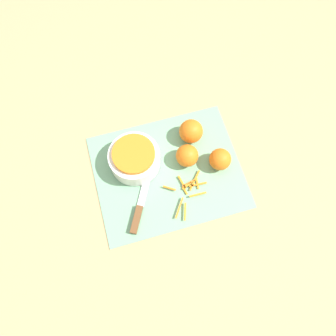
{
  "coord_description": "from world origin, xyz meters",
  "views": [
    {
      "loc": [
        -0.1,
        -0.35,
        0.99
      ],
      "look_at": [
        0.0,
        0.0,
        0.04
      ],
      "focal_mm": 35.0,
      "sensor_mm": 36.0,
      "label": 1
    }
  ],
  "objects_px": {
    "orange_left": "(191,131)",
    "orange_back": "(187,156)",
    "bowl_speckled": "(135,158)",
    "orange_right": "(220,159)",
    "knife": "(139,211)"
  },
  "relations": [
    {
      "from": "orange_left",
      "to": "orange_back",
      "type": "relative_size",
      "value": 1.08
    },
    {
      "from": "bowl_speckled",
      "to": "orange_left",
      "type": "bearing_deg",
      "value": 11.87
    },
    {
      "from": "orange_left",
      "to": "orange_right",
      "type": "bearing_deg",
      "value": -63.07
    },
    {
      "from": "knife",
      "to": "orange_back",
      "type": "height_order",
      "value": "orange_back"
    },
    {
      "from": "bowl_speckled",
      "to": "orange_back",
      "type": "height_order",
      "value": "bowl_speckled"
    },
    {
      "from": "knife",
      "to": "orange_right",
      "type": "bearing_deg",
      "value": -45.66
    },
    {
      "from": "orange_left",
      "to": "orange_back",
      "type": "height_order",
      "value": "orange_left"
    },
    {
      "from": "orange_right",
      "to": "orange_back",
      "type": "bearing_deg",
      "value": 157.45
    },
    {
      "from": "bowl_speckled",
      "to": "orange_right",
      "type": "distance_m",
      "value": 0.27
    },
    {
      "from": "bowl_speckled",
      "to": "knife",
      "type": "bearing_deg",
      "value": -100.2
    },
    {
      "from": "knife",
      "to": "orange_left",
      "type": "bearing_deg",
      "value": -20.43
    },
    {
      "from": "knife",
      "to": "orange_left",
      "type": "relative_size",
      "value": 2.63
    },
    {
      "from": "bowl_speckled",
      "to": "orange_right",
      "type": "bearing_deg",
      "value": -16.34
    },
    {
      "from": "orange_right",
      "to": "orange_back",
      "type": "distance_m",
      "value": 0.1
    },
    {
      "from": "bowl_speckled",
      "to": "knife",
      "type": "height_order",
      "value": "bowl_speckled"
    }
  ]
}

